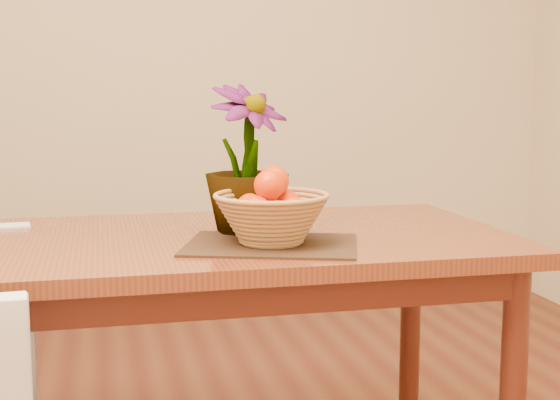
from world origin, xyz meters
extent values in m
cube|color=beige|center=(0.00, 2.25, 1.35)|extent=(4.00, 0.02, 2.70)
cube|color=maroon|center=(0.00, 0.30, 0.73)|extent=(1.40, 0.80, 0.04)
cube|color=#441A10|center=(0.00, 0.30, 0.67)|extent=(1.28, 0.68, 0.08)
cylinder|color=#441A10|center=(-0.62, 0.62, 0.35)|extent=(0.06, 0.06, 0.71)
cylinder|color=#441A10|center=(0.62, 0.62, 0.35)|extent=(0.06, 0.06, 0.71)
cube|color=#331F12|center=(0.06, 0.13, 0.75)|extent=(0.48, 0.41, 0.01)
cylinder|color=tan|center=(0.06, 0.13, 0.76)|extent=(0.14, 0.14, 0.01)
sphere|color=red|center=(0.06, 0.13, 0.83)|extent=(0.06, 0.06, 0.06)
sphere|color=red|center=(0.10, 0.18, 0.84)|extent=(0.08, 0.08, 0.08)
sphere|color=red|center=(0.01, 0.18, 0.84)|extent=(0.07, 0.07, 0.07)
sphere|color=red|center=(0.01, 0.09, 0.84)|extent=(0.08, 0.08, 0.08)
sphere|color=red|center=(0.10, 0.09, 0.84)|extent=(0.07, 0.07, 0.07)
sphere|color=red|center=(0.07, 0.16, 0.90)|extent=(0.08, 0.08, 0.08)
sphere|color=red|center=(0.04, 0.11, 0.90)|extent=(0.07, 0.07, 0.07)
imported|color=#164513|center=(0.03, 0.31, 0.94)|extent=(0.30, 0.30, 0.39)
camera|label=1|loc=(-0.34, -1.65, 1.12)|focal=50.00mm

